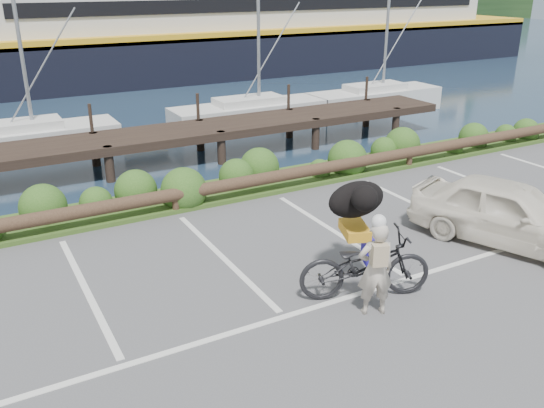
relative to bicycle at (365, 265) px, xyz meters
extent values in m
plane|color=#4C4C4E|center=(-1.51, 0.48, -0.59)|extent=(72.00, 72.00, 0.00)
plane|color=#1A2B3F|center=(-1.51, 48.48, -1.79)|extent=(160.00, 160.00, 0.00)
cube|color=#3D5B21|center=(-1.51, 5.78, -0.54)|extent=(34.00, 1.60, 0.10)
imported|color=black|center=(0.00, 0.00, 0.00)|extent=(2.37, 1.53, 1.18)
imported|color=#BDB2A0|center=(-0.19, -0.49, 0.21)|extent=(0.68, 0.56, 1.59)
ellipsoid|color=black|center=(0.26, 0.67, 0.91)|extent=(0.90, 1.23, 0.64)
imported|color=silver|center=(3.84, 0.31, 0.08)|extent=(2.93, 4.19, 1.33)
camera|label=1|loc=(-5.50, -6.75, 4.49)|focal=38.00mm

